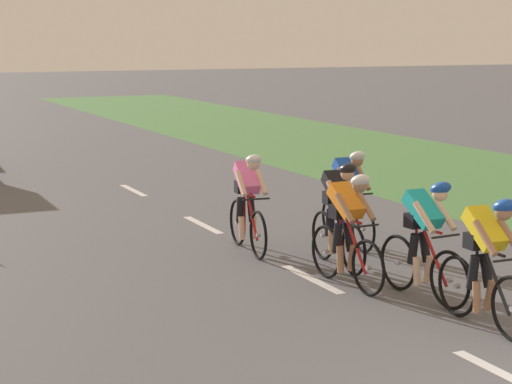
{
  "coord_description": "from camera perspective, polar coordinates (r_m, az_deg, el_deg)",
  "views": [
    {
      "loc": [
        -5.77,
        -4.95,
        3.24
      ],
      "look_at": [
        -0.45,
        6.55,
        1.1
      ],
      "focal_mm": 64.97,
      "sensor_mm": 36.0,
      "label": 1
    }
  ],
  "objects": [
    {
      "name": "cyclist_third",
      "position": [
        12.04,
        5.68,
        -2.22
      ],
      "size": [
        0.43,
        1.72,
        1.56
      ],
      "color": "black",
      "rests_on": "ground"
    },
    {
      "name": "cyclist_fifth",
      "position": [
        14.39,
        5.72,
        -0.28
      ],
      "size": [
        0.42,
        1.72,
        1.56
      ],
      "color": "black",
      "rests_on": "ground"
    },
    {
      "name": "cyclist_second",
      "position": [
        11.59,
        10.37,
        -2.8
      ],
      "size": [
        0.44,
        1.72,
        1.56
      ],
      "color": "black",
      "rests_on": "ground"
    },
    {
      "name": "cyclist_fourth",
      "position": [
        13.04,
        5.12,
        -1.3
      ],
      "size": [
        0.44,
        1.72,
        1.56
      ],
      "color": "black",
      "rests_on": "ground"
    },
    {
      "name": "cyclist_sixth",
      "position": [
        13.92,
        -0.5,
        -0.57
      ],
      "size": [
        0.45,
        1.72,
        1.56
      ],
      "color": "black",
      "rests_on": "ground"
    },
    {
      "name": "cyclist_lead",
      "position": [
        10.58,
        14.01,
        -4.12
      ],
      "size": [
        0.42,
        1.72,
        1.56
      ],
      "color": "black",
      "rests_on": "ground"
    },
    {
      "name": "grass_verge",
      "position": [
        23.52,
        10.64,
        1.52
      ],
      "size": [
        7.0,
        60.0,
        0.01
      ],
      "primitive_type": "cube",
      "color": "#4C7F42",
      "rests_on": "ground"
    },
    {
      "name": "lane_markings_centre",
      "position": [
        12.56,
        3.47,
        -5.37
      ],
      "size": [
        0.14,
        17.6,
        0.01
      ],
      "color": "white",
      "rests_on": "ground"
    }
  ]
}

